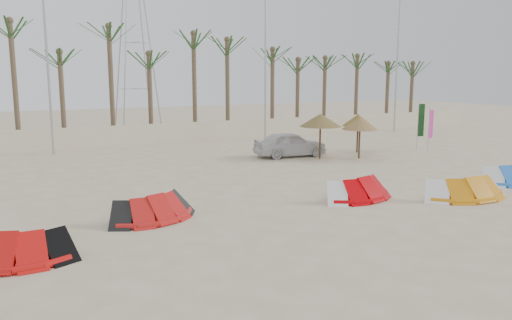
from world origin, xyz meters
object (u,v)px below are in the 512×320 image
kite_red_left (7,244)px  parasol_mid (360,123)px  kite_red_mid (152,205)px  parasol_left (320,120)px  kite_red_right (355,186)px  parasol_right (358,120)px  kite_blue (506,172)px  kite_orange (460,185)px  car (290,144)px

kite_red_left → parasol_mid: size_ratio=1.52×
kite_red_mid → parasol_left: size_ratio=1.33×
kite_red_right → parasol_right: bearing=50.8°
parasol_left → kite_blue: bearing=-66.1°
kite_orange → car: car is taller
kite_red_left → kite_orange: same height
kite_orange → parasol_right: bearing=71.5°
kite_red_mid → parasol_left: 13.54m
parasol_right → kite_red_right: bearing=-129.2°
kite_red_left → parasol_right: bearing=27.8°
kite_orange → parasol_right: size_ratio=1.63×
kite_red_left → car: bearing=35.8°
kite_blue → kite_red_left: bearing=-178.6°
kite_red_left → kite_orange: 15.39m
parasol_right → kite_red_left: bearing=-152.2°
car → kite_blue: bearing=-146.6°
kite_red_right → car: (2.82, 9.31, 0.28)m
kite_red_mid → car: car is taller
parasol_left → car: 2.27m
kite_red_right → parasol_mid: bearing=50.1°
parasol_right → parasol_mid: bearing=-126.0°
kite_red_left → kite_red_right: bearing=5.8°
kite_red_right → parasol_left: 8.91m
kite_red_mid → parasol_mid: 14.89m
kite_red_right → kite_orange: size_ratio=0.92×
kite_red_left → kite_blue: 19.40m
kite_red_right → kite_red_left: bearing=-174.2°
car → parasol_right: bearing=-89.7°
kite_blue → parasol_left: 9.54m
kite_red_mid → kite_red_right: 7.60m
kite_red_left → parasol_left: size_ratio=1.41×
kite_red_mid → parasol_left: bearing=31.9°
parasol_mid → car: size_ratio=0.56×
kite_red_right → kite_blue: (7.64, -0.72, 0.00)m
kite_red_mid → parasol_right: (14.69, 7.99, 1.51)m
kite_blue → parasol_left: size_ratio=1.44×
kite_orange → kite_blue: bearing=13.8°
kite_orange → kite_blue: size_ratio=1.04×
kite_red_left → kite_red_mid: (4.19, 1.96, -0.00)m
parasol_left → kite_orange: bearing=-91.3°
kite_orange → kite_red_right: bearing=154.8°
kite_red_left → kite_red_mid: size_ratio=1.06×
kite_blue → parasol_right: (-0.51, 9.47, 1.51)m
parasol_left → parasol_right: (3.29, 0.89, -0.20)m
kite_red_left → parasol_left: (15.59, 9.06, 1.71)m
kite_blue → parasol_right: size_ratio=1.57×
kite_red_right → parasol_left: bearing=64.0°
kite_red_right → parasol_right: 11.39m
kite_orange → parasol_right: (3.51, 10.46, 1.50)m
kite_blue → parasol_left: (-3.81, 8.58, 1.71)m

